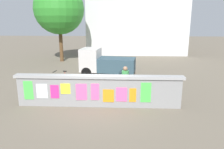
{
  "coord_description": "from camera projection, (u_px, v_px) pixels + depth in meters",
  "views": [
    {
      "loc": [
        1.03,
        -9.31,
        3.89
      ],
      "look_at": [
        0.5,
        2.01,
        0.96
      ],
      "focal_mm": 35.69,
      "sensor_mm": 36.0,
      "label": 1
    }
  ],
  "objects": [
    {
      "name": "ground",
      "position": [
        109.0,
        67.0,
        17.76
      ],
      "size": [
        60.0,
        60.0,
        0.0
      ],
      "primitive_type": "plane",
      "color": "#6B6051"
    },
    {
      "name": "poster_wall",
      "position": [
        99.0,
        90.0,
        9.84
      ],
      "size": [
        7.42,
        0.42,
        1.43
      ],
      "color": "gray",
      "rests_on": "ground"
    },
    {
      "name": "auto_rickshaw_truck",
      "position": [
        105.0,
        63.0,
        14.94
      ],
      "size": [
        3.77,
        1.98,
        1.85
      ],
      "color": "black",
      "rests_on": "ground"
    },
    {
      "name": "motorcycle",
      "position": [
        156.0,
        83.0,
        11.87
      ],
      "size": [
        1.9,
        0.56,
        0.87
      ],
      "color": "black",
      "rests_on": "ground"
    },
    {
      "name": "bicycle_near",
      "position": [
        63.0,
        81.0,
        12.7
      ],
      "size": [
        1.69,
        0.48,
        0.95
      ],
      "color": "black",
      "rests_on": "ground"
    },
    {
      "name": "bicycle_far",
      "position": [
        93.0,
        90.0,
        11.05
      ],
      "size": [
        1.7,
        0.44,
        0.95
      ],
      "color": "black",
      "rests_on": "ground"
    },
    {
      "name": "person_walking",
      "position": [
        125.0,
        79.0,
        10.71
      ],
      "size": [
        0.37,
        0.37,
        1.62
      ],
      "color": "#3F994C",
      "rests_on": "ground"
    },
    {
      "name": "tree_roadside",
      "position": [
        59.0,
        9.0,
        19.09
      ],
      "size": [
        4.31,
        4.31,
        6.71
      ],
      "color": "brown",
      "rests_on": "ground"
    },
    {
      "name": "building_background",
      "position": [
        136.0,
        10.0,
        24.87
      ],
      "size": [
        10.69,
        6.76,
        9.19
      ],
      "color": "silver",
      "rests_on": "ground"
    }
  ]
}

